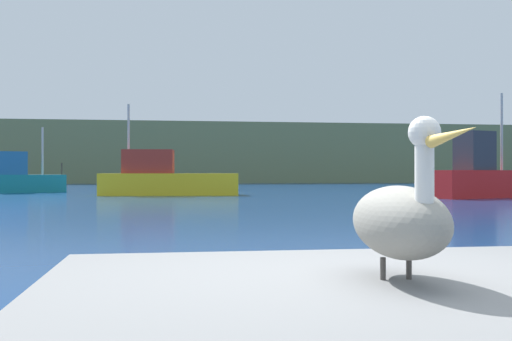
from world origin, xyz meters
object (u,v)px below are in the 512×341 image
Objects in this scene: fishing_boat_red at (478,176)px; fishing_boat_teal at (10,179)px; fishing_boat_yellow at (165,179)px; pelican at (400,219)px.

fishing_boat_teal is (-22.87, 10.13, -0.22)m from fishing_boat_red.
fishing_boat_teal is 0.88× the size of fishing_boat_yellow.
pelican is at bearing 97.67° from fishing_boat_yellow.
fishing_boat_teal is at bearing -162.04° from pelican.
fishing_boat_red is at bearing 164.27° from fishing_boat_yellow.
fishing_boat_red is 0.72× the size of fishing_boat_yellow.
pelican is 0.18× the size of fishing_boat_yellow.
pelican is 0.21× the size of fishing_boat_teal.
fishing_boat_teal is at bearing 137.54° from fishing_boat_red.
fishing_boat_yellow is at bearing 141.08° from fishing_boat_red.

